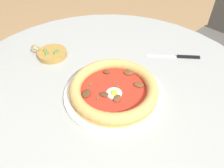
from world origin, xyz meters
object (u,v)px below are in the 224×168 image
Objects in this scene: pizza_on_plate at (114,89)px; steak_knife at (181,57)px; dining_table at (107,112)px; olive_pan at (52,53)px.

pizza_on_plate is 0.32m from steak_knife.
pizza_on_plate is at bearing -146.43° from dining_table.
dining_table is at bearing -137.63° from olive_pan.
pizza_on_plate and olive_pan have the same top height.
steak_knife is 1.51× the size of olive_pan.
pizza_on_plate is at bearing -138.64° from olive_pan.
steak_knife is at bearing -98.79° from olive_pan.
olive_pan is at bearing 42.37° from dining_table.
steak_knife is (0.16, -0.28, -0.02)m from pizza_on_plate.
olive_pan is (0.23, 0.21, -0.01)m from pizza_on_plate.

